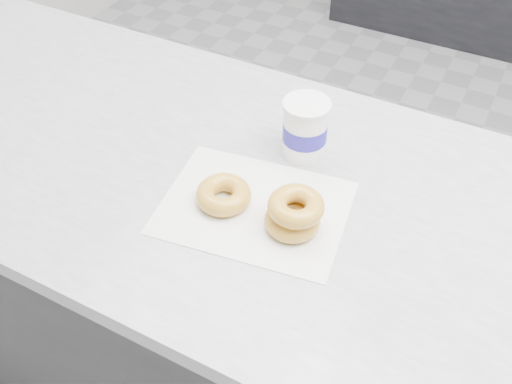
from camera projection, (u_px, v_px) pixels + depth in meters
ground at (457, 311)px, 1.96m from camera, size 5.00×5.00×0.00m
wax_paper at (254, 207)px, 1.06m from camera, size 0.37×0.31×0.00m
donut_single at (224, 195)px, 1.06m from camera, size 0.14×0.14×0.04m
donut_stack at (294, 213)px, 1.00m from camera, size 0.13×0.13×0.07m
coffee_cup at (305, 129)px, 1.13m from camera, size 0.10×0.10×0.13m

